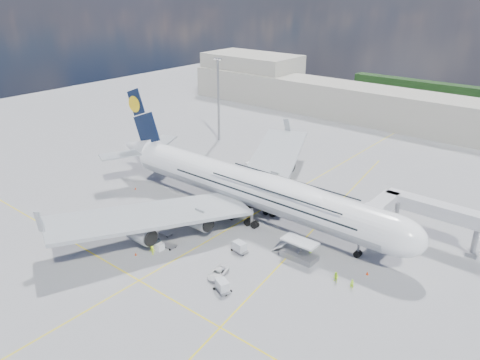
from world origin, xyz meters
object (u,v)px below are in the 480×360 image
Objects in this scene: cargo_loader at (298,252)px; jet_bridge at (411,210)px; crew_wing at (143,239)px; airliner at (251,187)px; crew_loader at (336,277)px; dolly_row_c at (168,245)px; cone_wing_right_outer at (136,254)px; crew_tug at (152,250)px; crew_van at (310,253)px; cone_nose at (367,273)px; dolly_nose_near at (239,247)px; baggage_tug at (157,245)px; cone_wing_left_outer at (271,164)px; catering_truck_inner at (259,173)px; cone_tail at (135,188)px; cone_wing_right_inner at (208,219)px; service_van at (218,273)px; dolly_back at (158,214)px; dolly_row_a at (186,211)px; crew_nose at (352,284)px; dolly_nose_far at (222,286)px; cone_wing_left_inner at (284,182)px; catering_truck_outer at (274,154)px.

jet_bridge is at bearing 54.25° from cargo_loader.
jet_bridge is at bearing -27.41° from crew_wing.
crew_wing is (-9.33, -21.52, -6.04)m from airliner.
dolly_row_c is at bearing -141.88° from crew_loader.
dolly_row_c is at bearing 67.28° from cone_wing_right_outer.
crew_tug is 3.57× the size of cone_wing_right_outer.
crew_van is 2.83× the size of cone_nose.
airliner is 15.32m from dolly_nose_near.
dolly_nose_near is at bearing -134.06° from jet_bridge.
baggage_tug is 1.68× the size of crew_tug.
cone_wing_left_outer is at bearing 128.04° from dolly_nose_near.
cone_wing_left_outer is at bearing 118.15° from airliner.
baggage_tug is 28.49m from crew_van.
baggage_tug reaches higher than dolly_row_c.
cone_wing_right_outer is at bearing -81.59° from catering_truck_inner.
airliner is 41.41× the size of crew_loader.
cone_nose is 1.11× the size of cone_tail.
crew_loader is (-4.11, -20.44, -5.90)m from jet_bridge.
catering_truck_inner is (-4.77, 37.76, 1.28)m from baggage_tug.
crew_tug is at bearing -78.13° from catering_truck_inner.
cone_wing_right_inner is (-24.18, -1.19, -0.56)m from crew_van.
crew_van is (27.49, 15.88, 0.02)m from crew_wing.
cone_wing_right_inner is at bearing 77.31° from crew_tug.
airliner reaches higher than catering_truck_inner.
dolly_row_c is 0.71× the size of service_van.
dolly_back is at bearing -153.04° from jet_bridge.
dolly_row_a is 16.17m from crew_tug.
crew_nose reaches higher than cone_wing_right_inner.
dolly_nose_far is 19.54m from cone_wing_right_outer.
crew_van is at bearing 40.40° from dolly_nose_near.
baggage_tug is at bearing -31.04° from cone_tail.
dolly_row_a is 18.58m from dolly_nose_near.
dolly_row_c is 2.01× the size of crew_wing.
crew_wing is 4.53m from cone_wing_right_outer.
jet_bridge is 6.52× the size of dolly_back.
dolly_row_c is 5.60× the size of cone_wing_right_inner.
crew_nose is 3.00× the size of cone_wing_right_inner.
cone_wing_right_outer is (-25.08, -19.67, -0.60)m from crew_van.
dolly_nose_near is 2.05× the size of crew_van.
dolly_nose_far is at bearing -104.05° from cargo_loader.
dolly_back is 39.67m from cone_wing_left_outer.
cone_wing_left_inner is at bearing 119.64° from dolly_nose_near.
cone_wing_right_outer is (-36.46, -36.24, -6.61)m from jet_bridge.
dolly_nose_far is at bearing -27.22° from catering_truck_outer.
baggage_tug is 6.16× the size of cone_wing_left_inner.
cargo_loader is at bearing -37.60° from catering_truck_inner.
dolly_back is 1.62× the size of crew_nose.
dolly_back is at bearing -151.52° from cone_wing_right_inner.
crew_nose is at bearing 24.15° from cone_wing_right_outer.
service_van is (-7.31, -13.58, -0.60)m from cargo_loader.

